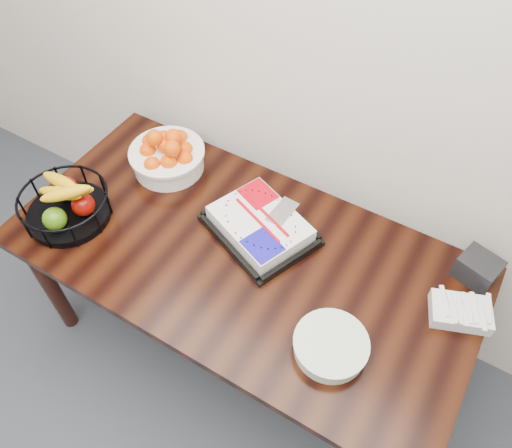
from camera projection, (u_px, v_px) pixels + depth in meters
The scene contains 7 objects.
table at pixel (241, 265), 1.99m from camera, with size 1.80×0.90×0.75m.
cake_tray at pixel (260, 225), 1.96m from camera, with size 0.50×0.45×0.09m.
tangerine_bowl at pixel (167, 152), 2.14m from camera, with size 0.33×0.33×0.21m.
fruit_basket at pixel (65, 204), 1.98m from camera, with size 0.35×0.35×0.19m.
plate_stack at pixel (331, 346), 1.64m from camera, with size 0.25×0.25×0.06m.
fork_bag at pixel (461, 312), 1.73m from camera, with size 0.24×0.20×0.06m.
napkin_box at pixel (478, 269), 1.81m from camera, with size 0.14×0.12×0.10m, color black.
Camera 1 is at (0.63, 1.07, 2.31)m, focal length 35.00 mm.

